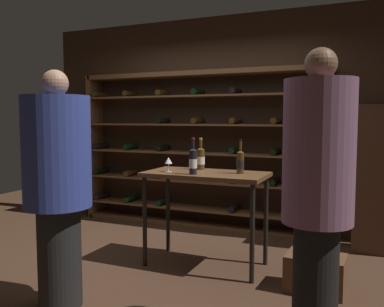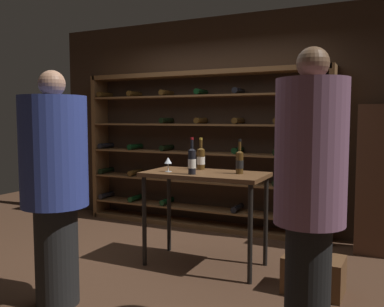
{
  "view_description": "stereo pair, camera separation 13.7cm",
  "coord_description": "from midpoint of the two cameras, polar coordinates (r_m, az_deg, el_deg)",
  "views": [
    {
      "loc": [
        1.86,
        -3.57,
        1.46
      ],
      "look_at": [
        0.19,
        0.24,
        1.1
      ],
      "focal_mm": 38.6,
      "sensor_mm": 36.0,
      "label": 1
    },
    {
      "loc": [
        1.98,
        -3.52,
        1.46
      ],
      "look_at": [
        0.19,
        0.24,
        1.1
      ],
      "focal_mm": 38.6,
      "sensor_mm": 36.0,
      "label": 2
    }
  ],
  "objects": [
    {
      "name": "ground_plane",
      "position": [
        4.29,
        -4.69,
        -15.01
      ],
      "size": [
        9.32,
        9.32,
        0.0
      ],
      "primitive_type": "plane",
      "color": "#472D1E"
    },
    {
      "name": "back_wall",
      "position": [
        5.55,
        3.37,
        4.24
      ],
      "size": [
        5.2,
        0.1,
        2.79
      ],
      "primitive_type": "cube",
      "color": "#332319",
      "rests_on": "ground"
    },
    {
      "name": "wine_rack",
      "position": [
        5.47,
        0.02,
        0.39
      ],
      "size": [
        3.36,
        0.32,
        2.07
      ],
      "color": "brown",
      "rests_on": "ground"
    },
    {
      "name": "tasting_table",
      "position": [
        4.05,
        0.92,
        -4.16
      ],
      "size": [
        1.19,
        0.61,
        0.93
      ],
      "color": "brown",
      "rests_on": "ground"
    },
    {
      "name": "person_bystander_dark_jacket",
      "position": [
        2.63,
        15.56,
        -4.41
      ],
      "size": [
        0.43,
        0.43,
        1.88
      ],
      "rotation": [
        0.0,
        0.0,
        -2.46
      ],
      "color": "black",
      "rests_on": "ground"
    },
    {
      "name": "person_host_in_suit",
      "position": [
        3.33,
        -19.21,
        -3.36
      ],
      "size": [
        0.51,
        0.51,
        1.82
      ],
      "rotation": [
        0.0,
        0.0,
        1.63
      ],
      "color": "black",
      "rests_on": "ground"
    },
    {
      "name": "wine_crate",
      "position": [
        3.76,
        15.66,
        -15.61
      ],
      "size": [
        0.5,
        0.36,
        0.31
      ],
      "primitive_type": "cube",
      "rotation": [
        0.0,
        0.0,
        -0.05
      ],
      "color": "brown",
      "rests_on": "ground"
    },
    {
      "name": "display_cabinet",
      "position": [
        4.88,
        23.27,
        -3.23
      ],
      "size": [
        0.44,
        0.36,
        1.6
      ],
      "primitive_type": "cube",
      "color": "#4C2D1E",
      "rests_on": "ground"
    },
    {
      "name": "wine_bottle_green_slim",
      "position": [
        4.25,
        0.28,
        -0.64
      ],
      "size": [
        0.08,
        0.08,
        0.33
      ],
      "color": "#4C3314",
      "rests_on": "tasting_table"
    },
    {
      "name": "wine_bottle_gold_foil",
      "position": [
        3.88,
        -0.86,
        -1.02
      ],
      "size": [
        0.08,
        0.08,
        0.35
      ],
      "color": "black",
      "rests_on": "tasting_table"
    },
    {
      "name": "wine_bottle_amber_reserve",
      "position": [
        3.95,
        5.71,
        -1.1
      ],
      "size": [
        0.07,
        0.07,
        0.33
      ],
      "color": "#4C3314",
      "rests_on": "tasting_table"
    },
    {
      "name": "wine_glass_stemmed_left",
      "position": [
        4.07,
        -4.23,
        -1.08
      ],
      "size": [
        0.07,
        0.07,
        0.14
      ],
      "color": "silver",
      "rests_on": "tasting_table"
    }
  ]
}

